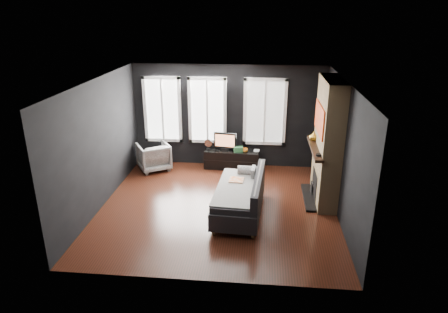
# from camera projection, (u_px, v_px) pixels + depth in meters

# --- Properties ---
(floor) EXTENTS (5.00, 5.00, 0.00)m
(floor) POSITION_uv_depth(u_px,v_px,m) (218.00, 207.00, 8.63)
(floor) COLOR black
(floor) RESTS_ON ground
(ceiling) EXTENTS (5.00, 5.00, 0.00)m
(ceiling) POSITION_uv_depth(u_px,v_px,m) (217.00, 82.00, 7.68)
(ceiling) COLOR white
(ceiling) RESTS_ON ground
(wall_back) EXTENTS (5.00, 0.02, 2.70)m
(wall_back) POSITION_uv_depth(u_px,v_px,m) (228.00, 116.00, 10.49)
(wall_back) COLOR black
(wall_back) RESTS_ON ground
(wall_left) EXTENTS (0.02, 5.00, 2.70)m
(wall_left) POSITION_uv_depth(u_px,v_px,m) (100.00, 144.00, 8.39)
(wall_left) COLOR black
(wall_left) RESTS_ON ground
(wall_right) EXTENTS (0.02, 5.00, 2.70)m
(wall_right) POSITION_uv_depth(u_px,v_px,m) (342.00, 152.00, 7.93)
(wall_right) COLOR black
(wall_right) RESTS_ON ground
(windows) EXTENTS (4.00, 0.16, 1.76)m
(windows) POSITION_uv_depth(u_px,v_px,m) (211.00, 77.00, 10.13)
(windows) COLOR white
(windows) RESTS_ON wall_back
(fireplace) EXTENTS (0.70, 1.62, 2.70)m
(fireplace) POSITION_uv_depth(u_px,v_px,m) (328.00, 142.00, 8.51)
(fireplace) COLOR #93724C
(fireplace) RESTS_ON floor
(sofa) EXTENTS (1.14, 2.09, 0.87)m
(sofa) POSITION_uv_depth(u_px,v_px,m) (239.00, 194.00, 8.22)
(sofa) COLOR black
(sofa) RESTS_ON floor
(stripe_pillow) EXTENTS (0.11, 0.34, 0.34)m
(stripe_pillow) POSITION_uv_depth(u_px,v_px,m) (253.00, 175.00, 8.67)
(stripe_pillow) COLOR gray
(stripe_pillow) RESTS_ON sofa
(armchair) EXTENTS (1.02, 1.01, 0.79)m
(armchair) POSITION_uv_depth(u_px,v_px,m) (154.00, 155.00, 10.49)
(armchair) COLOR white
(armchair) RESTS_ON floor
(media_console) EXTENTS (1.45, 0.52, 0.49)m
(media_console) POSITION_uv_depth(u_px,v_px,m) (232.00, 159.00, 10.62)
(media_console) COLOR black
(media_console) RESTS_ON floor
(monitor) EXTENTS (0.62, 0.22, 0.54)m
(monitor) POSITION_uv_depth(u_px,v_px,m) (225.00, 140.00, 10.48)
(monitor) COLOR black
(monitor) RESTS_ON media_console
(desk_fan) EXTENTS (0.26, 0.26, 0.30)m
(desk_fan) POSITION_uv_depth(u_px,v_px,m) (208.00, 144.00, 10.56)
(desk_fan) COLOR gray
(desk_fan) RESTS_ON media_console
(mug) EXTENTS (0.15, 0.13, 0.14)m
(mug) POSITION_uv_depth(u_px,v_px,m) (245.00, 150.00, 10.40)
(mug) COLOR orange
(mug) RESTS_ON media_console
(book) EXTENTS (0.15, 0.02, 0.20)m
(book) POSITION_uv_depth(u_px,v_px,m) (254.00, 147.00, 10.49)
(book) COLOR tan
(book) RESTS_ON media_console
(storage_box) EXTENTS (0.27, 0.20, 0.13)m
(storage_box) POSITION_uv_depth(u_px,v_px,m) (238.00, 149.00, 10.44)
(storage_box) COLOR #2A6738
(storage_box) RESTS_ON media_console
(mantel_vase) EXTENTS (0.20, 0.21, 0.20)m
(mantel_vase) POSITION_uv_depth(u_px,v_px,m) (314.00, 136.00, 8.96)
(mantel_vase) COLOR orange
(mantel_vase) RESTS_ON fireplace
(mantel_clock) EXTENTS (0.16, 0.16, 0.04)m
(mantel_clock) POSITION_uv_depth(u_px,v_px,m) (319.00, 155.00, 8.05)
(mantel_clock) COLOR black
(mantel_clock) RESTS_ON fireplace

